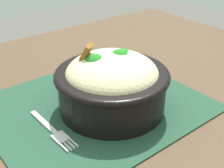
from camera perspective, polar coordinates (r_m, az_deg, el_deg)
The scene contains 4 objects.
table at distance 0.65m, azimuth -1.86°, elevation -7.64°, with size 1.08×0.81×0.72m.
placemat at distance 0.58m, azimuth -3.20°, elevation -4.00°, with size 0.38×0.33×0.00m, color #1E422D.
bowl at distance 0.54m, azimuth -0.02°, elevation 0.35°, with size 0.20×0.20×0.12m.
fork at distance 0.52m, azimuth -10.90°, elevation -8.58°, with size 0.02×0.13×0.00m.
Camera 1 is at (0.30, 0.42, 1.04)m, focal length 49.06 mm.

